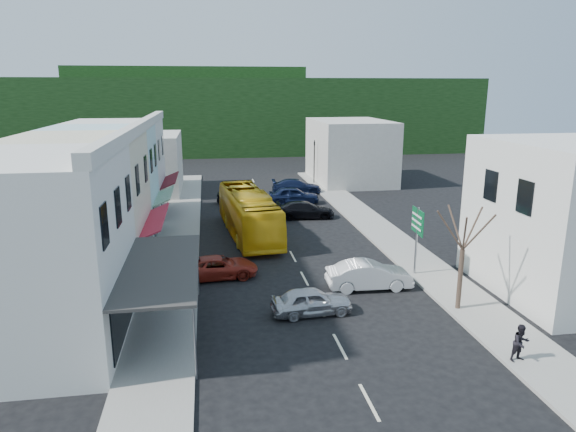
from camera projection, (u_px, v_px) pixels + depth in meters
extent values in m
plane|color=black|center=(304.00, 279.00, 29.31)|extent=(120.00, 120.00, 0.00)
cube|color=gray|center=(179.00, 235.00, 37.73)|extent=(3.00, 52.00, 0.15)
cube|color=gray|center=(375.00, 226.00, 40.01)|extent=(3.00, 52.00, 0.15)
cube|color=silver|center=(33.00, 252.00, 21.16)|extent=(7.00, 9.00, 8.00)
cube|color=#500E17|center=(137.00, 269.00, 22.02)|extent=(1.30, 7.65, 0.08)
cube|color=beige|center=(81.00, 206.00, 29.30)|extent=(7.00, 8.00, 8.00)
cube|color=#AC2134|center=(155.00, 220.00, 30.16)|extent=(1.30, 6.80, 0.08)
cube|color=#9CC3CB|center=(104.00, 184.00, 36.01)|extent=(7.00, 6.00, 8.00)
cube|color=#195926|center=(164.00, 196.00, 36.86)|extent=(1.30, 5.10, 0.08)
cube|color=silver|center=(118.00, 170.00, 42.23)|extent=(7.00, 7.00, 8.00)
cube|color=#500E17|center=(170.00, 180.00, 43.09)|extent=(1.30, 5.95, 0.08)
cube|color=silver|center=(575.00, 219.00, 26.55)|extent=(8.00, 9.00, 8.00)
cube|color=#B7B2A8|center=(141.00, 164.00, 52.61)|extent=(8.00, 10.00, 6.00)
cube|color=#B7B2A8|center=(350.00, 151.00, 58.86)|extent=(8.00, 12.00, 7.00)
cube|color=black|center=(236.00, 115.00, 89.14)|extent=(80.00, 24.00, 12.00)
cube|color=black|center=(189.00, 91.00, 92.69)|extent=(40.00, 16.00, 8.00)
imported|color=gold|center=(248.00, 215.00, 37.58)|extent=(3.61, 11.79, 3.10)
imported|color=silver|center=(312.00, 300.00, 24.57)|extent=(4.52, 2.12, 1.40)
imported|color=silver|center=(369.00, 276.00, 27.71)|extent=(4.45, 1.94, 1.40)
imported|color=maroon|center=(218.00, 266.00, 29.32)|extent=(4.71, 2.20, 1.40)
imported|color=black|center=(305.00, 210.00, 42.70)|extent=(4.60, 2.09, 1.40)
imported|color=black|center=(294.00, 196.00, 48.00)|extent=(4.50, 2.05, 1.40)
imported|color=black|center=(240.00, 196.00, 48.00)|extent=(4.53, 2.15, 1.40)
imported|color=black|center=(297.00, 187.00, 52.72)|extent=(4.59, 2.06, 1.40)
imported|color=black|center=(165.00, 253.00, 30.55)|extent=(0.49, 0.65, 1.70)
imported|color=black|center=(521.00, 341.00, 20.03)|extent=(0.76, 0.55, 1.70)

